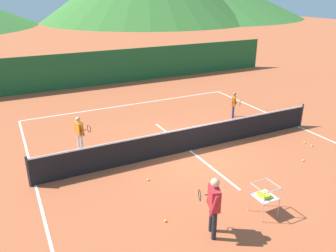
% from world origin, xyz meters
% --- Properties ---
extents(ground_plane, '(120.00, 120.00, 0.00)m').
position_xyz_m(ground_plane, '(0.00, 0.00, 0.00)').
color(ground_plane, '#B25633').
extents(line_baseline_far, '(11.29, 0.08, 0.01)m').
position_xyz_m(line_baseline_far, '(0.00, 6.37, 0.00)').
color(line_baseline_far, white).
rests_on(line_baseline_far, ground).
extents(line_sideline_west, '(0.08, 12.75, 0.01)m').
position_xyz_m(line_sideline_west, '(-5.65, 0.00, 0.00)').
color(line_sideline_west, white).
rests_on(line_sideline_west, ground).
extents(line_sideline_east, '(0.08, 12.75, 0.01)m').
position_xyz_m(line_sideline_east, '(5.65, 0.00, 0.00)').
color(line_sideline_east, white).
rests_on(line_sideline_east, ground).
extents(line_service_center, '(0.08, 6.26, 0.01)m').
position_xyz_m(line_service_center, '(0.00, 0.00, 0.00)').
color(line_service_center, white).
rests_on(line_service_center, ground).
extents(tennis_net, '(11.66, 0.08, 1.05)m').
position_xyz_m(tennis_net, '(0.00, 0.00, 0.50)').
color(tennis_net, '#333338').
rests_on(tennis_net, ground).
extents(instructor, '(0.47, 0.82, 1.63)m').
position_xyz_m(instructor, '(-1.93, -4.47, 0.98)').
color(instructor, black).
rests_on(instructor, ground).
extents(student_0, '(0.54, 0.59, 1.37)m').
position_xyz_m(student_0, '(-3.74, 1.93, 0.82)').
color(student_0, silver).
rests_on(student_0, ground).
extents(student_1, '(0.45, 0.68, 1.26)m').
position_xyz_m(student_1, '(3.73, 2.27, 0.76)').
color(student_1, navy).
rests_on(student_1, ground).
extents(ball_cart, '(0.58, 0.58, 0.90)m').
position_xyz_m(ball_cart, '(-0.20, -4.36, 0.60)').
color(ball_cart, '#B7B7BC').
rests_on(ball_cart, ground).
extents(tennis_ball_0, '(0.07, 0.07, 0.07)m').
position_xyz_m(tennis_ball_0, '(3.24, -2.59, 0.03)').
color(tennis_ball_0, yellow).
rests_on(tennis_ball_0, ground).
extents(tennis_ball_3, '(0.07, 0.07, 0.07)m').
position_xyz_m(tennis_ball_3, '(4.50, -1.84, 0.03)').
color(tennis_ball_3, yellow).
rests_on(tennis_ball_3, ground).
extents(tennis_ball_4, '(0.07, 0.07, 0.07)m').
position_xyz_m(tennis_ball_4, '(-2.33, -1.33, 0.03)').
color(tennis_ball_4, yellow).
rests_on(tennis_ball_4, ground).
extents(tennis_ball_5, '(0.07, 0.07, 0.07)m').
position_xyz_m(tennis_ball_5, '(4.49, -1.48, 0.03)').
color(tennis_ball_5, yellow).
rests_on(tennis_ball_5, ground).
extents(tennis_ball_7, '(0.07, 0.07, 0.07)m').
position_xyz_m(tennis_ball_7, '(-2.76, -3.49, 0.03)').
color(tennis_ball_7, yellow).
rests_on(tennis_ball_7, ground).
extents(windscreen_fence, '(24.84, 0.08, 2.20)m').
position_xyz_m(windscreen_fence, '(0.00, 11.09, 1.10)').
color(windscreen_fence, '#1E5B2D').
rests_on(windscreen_fence, ground).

